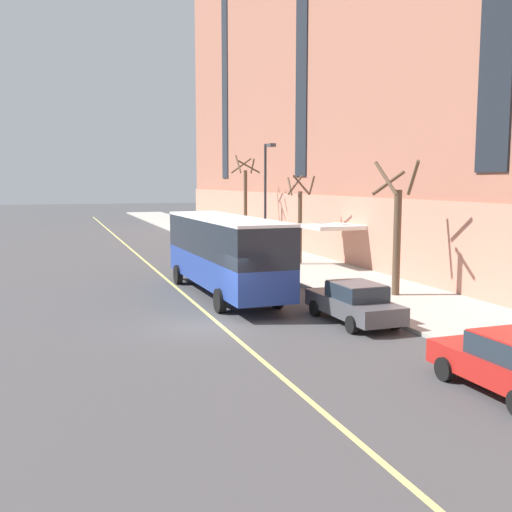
% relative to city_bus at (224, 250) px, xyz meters
% --- Properties ---
extents(ground_plane, '(260.00, 260.00, 0.00)m').
position_rel_city_bus_xyz_m(ground_plane, '(-1.93, -5.57, -2.14)').
color(ground_plane, '#424244').
extents(sidewalk, '(5.82, 160.00, 0.15)m').
position_rel_city_bus_xyz_m(sidewalk, '(7.36, -2.57, -2.06)').
color(sidewalk, '#ADA89E').
rests_on(sidewalk, ground).
extents(city_bus, '(3.09, 11.55, 3.70)m').
position_rel_city_bus_xyz_m(city_bus, '(0.00, 0.00, 0.00)').
color(city_bus, navy).
rests_on(city_bus, ground).
extents(parked_car_silver_0, '(2.14, 4.45, 1.56)m').
position_rel_city_bus_xyz_m(parked_car_silver_0, '(3.21, 15.85, -1.36)').
color(parked_car_silver_0, '#B7B7BC').
rests_on(parked_car_silver_0, ground).
extents(parked_car_red_1, '(1.97, 4.36, 1.56)m').
position_rel_city_bus_xyz_m(parked_car_red_1, '(3.21, -14.91, -1.36)').
color(parked_car_red_1, '#B21E19').
rests_on(parked_car_red_1, ground).
extents(parked_car_champagne_2, '(1.94, 4.46, 1.56)m').
position_rel_city_bus_xyz_m(parked_car_champagne_2, '(3.23, 21.94, -1.36)').
color(parked_car_champagne_2, '#BCAD89').
rests_on(parked_car_champagne_2, ground).
extents(parked_car_navy_3, '(2.05, 4.46, 1.56)m').
position_rel_city_bus_xyz_m(parked_car_navy_3, '(3.14, 8.58, -1.36)').
color(parked_car_navy_3, navy).
rests_on(parked_car_navy_3, ground).
extents(parked_car_darkgray_4, '(2.06, 4.82, 1.56)m').
position_rel_city_bus_xyz_m(parked_car_darkgray_4, '(3.19, -6.80, -1.36)').
color(parked_car_darkgray_4, '#4C4C51').
rests_on(parked_car_darkgray_4, ground).
extents(street_tree_mid_block, '(1.83, 1.80, 6.12)m').
position_rel_city_bus_xyz_m(street_tree_mid_block, '(7.30, -3.02, 0.98)').
color(street_tree_mid_block, brown).
rests_on(street_tree_mid_block, sidewalk).
extents(street_tree_far_uptown, '(1.80, 1.77, 5.59)m').
position_rel_city_bus_xyz_m(street_tree_far_uptown, '(7.31, 8.25, 0.90)').
color(street_tree_far_uptown, brown).
rests_on(street_tree_far_uptown, sidewalk).
extents(street_tree_far_downtown, '(1.91, 1.97, 7.32)m').
position_rel_city_bus_xyz_m(street_tree_far_downtown, '(7.30, 19.54, 1.73)').
color(street_tree_far_downtown, brown).
rests_on(street_tree_far_downtown, sidewalk).
extents(street_lamp, '(0.36, 1.48, 7.47)m').
position_rel_city_bus_xyz_m(street_lamp, '(5.05, 8.21, 2.54)').
color(street_lamp, '#2D2D30').
rests_on(street_lamp, sidewalk).
extents(fire_hydrant, '(0.42, 0.24, 0.72)m').
position_rel_city_bus_xyz_m(fire_hydrant, '(4.95, 16.91, -1.65)').
color(fire_hydrant, red).
rests_on(fire_hydrant, sidewalk).
extents(lane_centerline, '(0.16, 140.00, 0.01)m').
position_rel_city_bus_xyz_m(lane_centerline, '(-1.70, -2.57, -2.14)').
color(lane_centerline, '#E0D66B').
rests_on(lane_centerline, ground).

